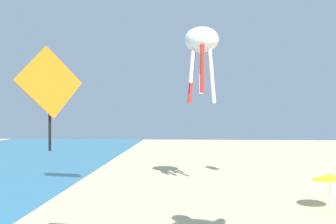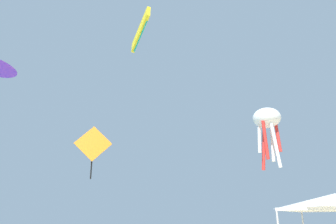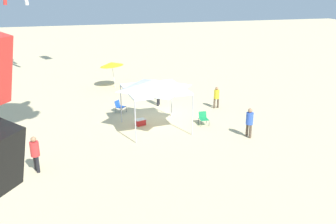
{
  "view_description": "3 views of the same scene",
  "coord_description": "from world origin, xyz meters",
  "px_view_note": "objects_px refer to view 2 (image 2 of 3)",
  "views": [
    {
      "loc": [
        -14.76,
        10.49,
        6.1
      ],
      "look_at": [
        -0.62,
        11.33,
        6.02
      ],
      "focal_mm": 38.88,
      "sensor_mm": 36.0,
      "label": 1
    },
    {
      "loc": [
        -15.94,
        -2.64,
        2.16
      ],
      "look_at": [
        -0.62,
        10.17,
        8.73
      ],
      "focal_mm": 34.93,
      "sensor_mm": 36.0,
      "label": 2
    },
    {
      "loc": [
        -22.71,
        5.42,
        8.43
      ],
      "look_at": [
        -3.43,
        0.16,
        1.43
      ],
      "focal_mm": 39.25,
      "sensor_mm": 36.0,
      "label": 3
    }
  ],
  "objects_px": {
    "kite_diamond_orange": "(93,145)",
    "kite_octopus_white": "(267,121)",
    "canopy_tent": "(336,202)",
    "kite_parafoil_yellow": "(141,31)"
  },
  "relations": [
    {
      "from": "kite_diamond_orange",
      "to": "kite_parafoil_yellow",
      "type": "height_order",
      "value": "kite_parafoil_yellow"
    },
    {
      "from": "kite_diamond_orange",
      "to": "kite_parafoil_yellow",
      "type": "relative_size",
      "value": 0.85
    },
    {
      "from": "canopy_tent",
      "to": "kite_parafoil_yellow",
      "type": "distance_m",
      "value": 23.46
    },
    {
      "from": "canopy_tent",
      "to": "kite_diamond_orange",
      "type": "xyz_separation_m",
      "value": [
        -0.25,
        14.67,
        4.18
      ]
    },
    {
      "from": "kite_octopus_white",
      "to": "kite_parafoil_yellow",
      "type": "height_order",
      "value": "kite_parafoil_yellow"
    },
    {
      "from": "canopy_tent",
      "to": "kite_parafoil_yellow",
      "type": "xyz_separation_m",
      "value": [
        5.26,
        15.99,
        16.34
      ]
    },
    {
      "from": "canopy_tent",
      "to": "kite_parafoil_yellow",
      "type": "bearing_deg",
      "value": 71.8
    },
    {
      "from": "kite_diamond_orange",
      "to": "kite_octopus_white",
      "type": "height_order",
      "value": "kite_octopus_white"
    },
    {
      "from": "kite_diamond_orange",
      "to": "kite_octopus_white",
      "type": "xyz_separation_m",
      "value": [
        16.2,
        -5.76,
        4.33
      ]
    },
    {
      "from": "kite_diamond_orange",
      "to": "kite_octopus_white",
      "type": "relative_size",
      "value": 0.61
    }
  ]
}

